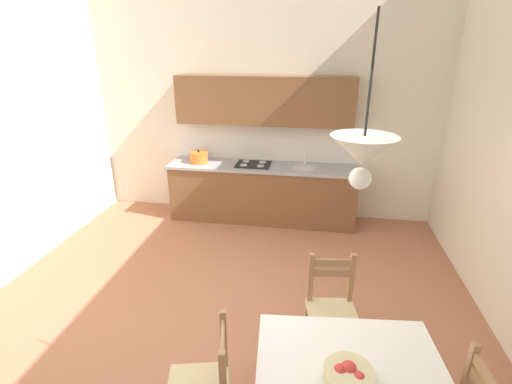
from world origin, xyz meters
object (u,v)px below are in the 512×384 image
dining_chair_kitchen_side (332,311)px  pendant_lamp (363,153)px  kitchen_cabinetry (262,167)px  fruit_bowl (349,375)px

dining_chair_kitchen_side → pendant_lamp: (-0.00, -0.94, 1.69)m
kitchen_cabinetry → pendant_lamp: (1.01, -3.62, 1.27)m
kitchen_cabinetry → pendant_lamp: 3.97m
kitchen_cabinetry → pendant_lamp: size_ratio=3.57×
dining_chair_kitchen_side → kitchen_cabinetry: bearing=110.7°
fruit_bowl → pendant_lamp: bearing=121.9°
kitchen_cabinetry → fruit_bowl: (1.06, -3.70, -0.04)m
dining_chair_kitchen_side → fruit_bowl: size_ratio=3.10×
dining_chair_kitchen_side → fruit_bowl: (0.04, -1.02, 0.37)m
pendant_lamp → kitchen_cabinetry: bearing=105.6°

